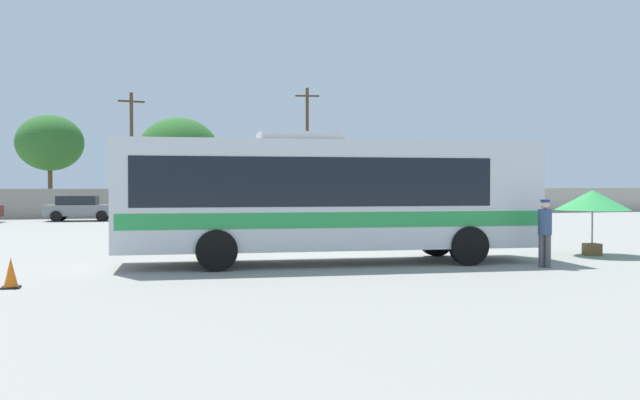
{
  "coord_description": "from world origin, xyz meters",
  "views": [
    {
      "loc": [
        -5.51,
        -18.47,
        2.14
      ],
      "look_at": [
        0.1,
        1.6,
        1.69
      ],
      "focal_mm": 38.55,
      "sensor_mm": 36.0,
      "label": 1
    }
  ],
  "objects_px": {
    "parked_car_second_grey": "(80,208)",
    "utility_pole_near": "(132,152)",
    "traffic_cone_on_apron": "(11,273)",
    "attendant_by_bus_door": "(545,229)",
    "utility_pole_far": "(307,148)",
    "roadside_tree_left": "(50,143)",
    "vendor_umbrella_near_gate_green": "(592,201)",
    "coach_bus_silver_green": "(325,194)",
    "parked_car_rightmost_dark_blue": "(292,206)",
    "parked_car_third_silver": "(201,207)",
    "roadside_tree_midleft": "(179,152)"
  },
  "relations": [
    {
      "from": "parked_car_second_grey",
      "to": "utility_pole_near",
      "type": "bearing_deg",
      "value": 61.88
    },
    {
      "from": "utility_pole_near",
      "to": "traffic_cone_on_apron",
      "type": "distance_m",
      "value": 33.82
    },
    {
      "from": "traffic_cone_on_apron",
      "to": "utility_pole_near",
      "type": "bearing_deg",
      "value": 85.58
    },
    {
      "from": "traffic_cone_on_apron",
      "to": "attendant_by_bus_door",
      "type": "bearing_deg",
      "value": 0.83
    },
    {
      "from": "utility_pole_far",
      "to": "roadside_tree_left",
      "type": "bearing_deg",
      "value": 170.49
    },
    {
      "from": "vendor_umbrella_near_gate_green",
      "to": "utility_pole_far",
      "type": "distance_m",
      "value": 32.15
    },
    {
      "from": "coach_bus_silver_green",
      "to": "utility_pole_near",
      "type": "distance_m",
      "value": 31.32
    },
    {
      "from": "parked_car_second_grey",
      "to": "roadside_tree_left",
      "type": "xyz_separation_m",
      "value": [
        -2.67,
        9.69,
        4.39
      ]
    },
    {
      "from": "attendant_by_bus_door",
      "to": "utility_pole_near",
      "type": "bearing_deg",
      "value": 107.0
    },
    {
      "from": "parked_car_rightmost_dark_blue",
      "to": "roadside_tree_left",
      "type": "relative_size",
      "value": 0.61
    },
    {
      "from": "parked_car_second_grey",
      "to": "parked_car_third_silver",
      "type": "height_order",
      "value": "parked_car_third_silver"
    },
    {
      "from": "parked_car_third_silver",
      "to": "roadside_tree_left",
      "type": "distance_m",
      "value": 14.63
    },
    {
      "from": "attendant_by_bus_door",
      "to": "traffic_cone_on_apron",
      "type": "xyz_separation_m",
      "value": [
        -12.77,
        -0.18,
        -0.7
      ]
    },
    {
      "from": "roadside_tree_left",
      "to": "coach_bus_silver_green",
      "type": "bearing_deg",
      "value": -73.09
    },
    {
      "from": "coach_bus_silver_green",
      "to": "roadside_tree_left",
      "type": "relative_size",
      "value": 1.61
    },
    {
      "from": "parked_car_second_grey",
      "to": "parked_car_rightmost_dark_blue",
      "type": "height_order",
      "value": "parked_car_second_grey"
    },
    {
      "from": "vendor_umbrella_near_gate_green",
      "to": "parked_car_rightmost_dark_blue",
      "type": "distance_m",
      "value": 25.69
    },
    {
      "from": "roadside_tree_left",
      "to": "traffic_cone_on_apron",
      "type": "relative_size",
      "value": 11.26
    },
    {
      "from": "coach_bus_silver_green",
      "to": "roadside_tree_midleft",
      "type": "distance_m",
      "value": 33.55
    },
    {
      "from": "attendant_by_bus_door",
      "to": "parked_car_third_silver",
      "type": "height_order",
      "value": "attendant_by_bus_door"
    },
    {
      "from": "parked_car_rightmost_dark_blue",
      "to": "utility_pole_near",
      "type": "bearing_deg",
      "value": 151.12
    },
    {
      "from": "vendor_umbrella_near_gate_green",
      "to": "traffic_cone_on_apron",
      "type": "distance_m",
      "value": 16.21
    },
    {
      "from": "attendant_by_bus_door",
      "to": "roadside_tree_midleft",
      "type": "distance_m",
      "value": 36.68
    },
    {
      "from": "utility_pole_far",
      "to": "roadside_tree_left",
      "type": "height_order",
      "value": "utility_pole_far"
    },
    {
      "from": "attendant_by_bus_door",
      "to": "utility_pole_near",
      "type": "height_order",
      "value": "utility_pole_near"
    },
    {
      "from": "utility_pole_far",
      "to": "traffic_cone_on_apron",
      "type": "bearing_deg",
      "value": -113.94
    },
    {
      "from": "parked_car_rightmost_dark_blue",
      "to": "roadside_tree_left",
      "type": "bearing_deg",
      "value": 148.5
    },
    {
      "from": "roadside_tree_left",
      "to": "traffic_cone_on_apron",
      "type": "bearing_deg",
      "value": -85.32
    },
    {
      "from": "utility_pole_far",
      "to": "roadside_tree_left",
      "type": "xyz_separation_m",
      "value": [
        -18.38,
        3.08,
        0.28
      ]
    },
    {
      "from": "utility_pole_far",
      "to": "traffic_cone_on_apron",
      "type": "xyz_separation_m",
      "value": [
        -15.3,
        -34.47,
        -4.59
      ]
    },
    {
      "from": "parked_car_third_silver",
      "to": "parked_car_rightmost_dark_blue",
      "type": "height_order",
      "value": "parked_car_third_silver"
    },
    {
      "from": "parked_car_second_grey",
      "to": "utility_pole_far",
      "type": "bearing_deg",
      "value": 22.82
    },
    {
      "from": "utility_pole_far",
      "to": "roadside_tree_left",
      "type": "distance_m",
      "value": 18.63
    },
    {
      "from": "vendor_umbrella_near_gate_green",
      "to": "traffic_cone_on_apron",
      "type": "height_order",
      "value": "vendor_umbrella_near_gate_green"
    },
    {
      "from": "parked_car_rightmost_dark_blue",
      "to": "utility_pole_near",
      "type": "xyz_separation_m",
      "value": [
        -10.01,
        5.52,
        3.63
      ]
    },
    {
      "from": "utility_pole_near",
      "to": "traffic_cone_on_apron",
      "type": "height_order",
      "value": "utility_pole_near"
    },
    {
      "from": "roadside_tree_midleft",
      "to": "roadside_tree_left",
      "type": "bearing_deg",
      "value": 170.52
    },
    {
      "from": "roadside_tree_left",
      "to": "roadside_tree_midleft",
      "type": "bearing_deg",
      "value": -9.48
    },
    {
      "from": "vendor_umbrella_near_gate_green",
      "to": "traffic_cone_on_apron",
      "type": "bearing_deg",
      "value": -171.14
    },
    {
      "from": "utility_pole_near",
      "to": "utility_pole_far",
      "type": "bearing_deg",
      "value": 4.51
    },
    {
      "from": "vendor_umbrella_near_gate_green",
      "to": "utility_pole_near",
      "type": "bearing_deg",
      "value": 113.34
    },
    {
      "from": "vendor_umbrella_near_gate_green",
      "to": "roadside_tree_left",
      "type": "distance_m",
      "value": 40.05
    },
    {
      "from": "vendor_umbrella_near_gate_green",
      "to": "utility_pole_near",
      "type": "xyz_separation_m",
      "value": [
        -13.37,
        30.98,
        2.77
      ]
    },
    {
      "from": "vendor_umbrella_near_gate_green",
      "to": "utility_pole_far",
      "type": "xyz_separation_m",
      "value": [
        -0.66,
        31.98,
        3.25
      ]
    },
    {
      "from": "utility_pole_near",
      "to": "roadside_tree_midleft",
      "type": "relative_size",
      "value": 1.19
    },
    {
      "from": "parked_car_second_grey",
      "to": "coach_bus_silver_green",
      "type": "bearing_deg",
      "value": -72.51
    },
    {
      "from": "coach_bus_silver_green",
      "to": "parked_car_rightmost_dark_blue",
      "type": "height_order",
      "value": "coach_bus_silver_green"
    },
    {
      "from": "parked_car_third_silver",
      "to": "roadside_tree_midleft",
      "type": "distance_m",
      "value": 9.32
    },
    {
      "from": "utility_pole_near",
      "to": "roadside_tree_left",
      "type": "xyz_separation_m",
      "value": [
        -5.66,
        4.08,
        0.76
      ]
    },
    {
      "from": "parked_car_second_grey",
      "to": "utility_pole_near",
      "type": "relative_size",
      "value": 0.5
    }
  ]
}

